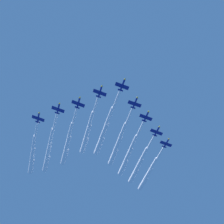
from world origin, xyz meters
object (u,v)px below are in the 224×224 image
(jet_port_inner, at_px, (118,145))
(jet_port_mid, at_px, (128,156))
(jet_starboard_mid, at_px, (67,145))
(jet_starboard_outer, at_px, (49,151))
(jet_trail_starboard, at_px, (33,155))
(jet_lead, at_px, (104,132))
(jet_trail_port, at_px, (148,174))
(jet_port_outer, at_px, (138,166))
(jet_starboard_inner, at_px, (87,133))

(jet_port_inner, height_order, jet_port_mid, jet_port_mid)
(jet_starboard_mid, bearing_deg, jet_port_inner, -35.80)
(jet_starboard_mid, bearing_deg, jet_starboard_outer, 111.74)
(jet_starboard_outer, height_order, jet_trail_starboard, jet_starboard_outer)
(jet_port_mid, bearing_deg, jet_lead, -159.90)
(jet_port_mid, distance_m, jet_trail_port, 27.24)
(jet_port_outer, bearing_deg, jet_trail_port, 20.14)
(jet_port_inner, bearing_deg, jet_lead, -165.63)
(jet_port_mid, distance_m, jet_starboard_mid, 44.64)
(jet_port_inner, xyz_separation_m, jet_trail_port, (39.96, 15.22, 1.09))
(jet_port_inner, distance_m, jet_port_mid, 15.65)
(jet_trail_port, bearing_deg, jet_port_inner, -159.15)
(jet_trail_port, bearing_deg, jet_starboard_inner, -170.72)
(jet_port_mid, bearing_deg, jet_starboard_mid, 162.04)
(jet_lead, bearing_deg, jet_starboard_mid, 120.91)
(jet_port_outer, bearing_deg, jet_starboard_mid, 169.52)
(jet_trail_starboard, bearing_deg, jet_starboard_mid, -60.10)
(jet_starboard_outer, distance_m, jet_trail_port, 77.90)
(jet_starboard_mid, relative_size, jet_trail_port, 1.06)
(jet_port_inner, bearing_deg, jet_starboard_inner, 166.68)
(jet_starboard_mid, xyz_separation_m, jet_trail_starboard, (-14.56, 25.31, 0.54))
(jet_port_mid, bearing_deg, jet_trail_starboard, 145.57)
(jet_port_inner, relative_size, jet_starboard_inner, 1.05)
(jet_trail_starboard, bearing_deg, jet_lead, -59.60)
(jet_lead, distance_m, jet_starboard_mid, 28.03)
(jet_trail_port, bearing_deg, jet_starboard_outer, 163.93)
(jet_starboard_inner, height_order, jet_port_mid, jet_starboard_inner)
(jet_starboard_inner, distance_m, jet_starboard_outer, 34.28)
(jet_lead, height_order, jet_trail_starboard, jet_lead)
(jet_port_inner, distance_m, jet_trail_port, 42.78)
(jet_starboard_mid, xyz_separation_m, jet_trail_port, (68.33, -5.24, 0.51))
(jet_starboard_inner, height_order, jet_starboard_outer, jet_starboard_inner)
(jet_starboard_inner, xyz_separation_m, jet_starboard_outer, (-13.16, 31.64, -0.74))
(jet_starboard_mid, relative_size, jet_trail_starboard, 1.02)
(jet_port_outer, distance_m, jet_starboard_outer, 66.93)
(jet_lead, distance_m, jet_starboard_inner, 11.80)
(jet_starboard_outer, bearing_deg, jet_trail_starboard, 131.83)
(jet_port_inner, xyz_separation_m, jet_port_mid, (14.09, 6.69, 1.27))
(jet_lead, relative_size, jet_starboard_mid, 1.05)
(jet_port_outer, bearing_deg, jet_port_inner, -158.79)
(jet_port_inner, xyz_separation_m, jet_starboard_outer, (-34.88, 36.78, 2.63))
(jet_port_inner, height_order, jet_starboard_inner, jet_starboard_inner)
(jet_port_inner, relative_size, jet_starboard_outer, 0.92)
(jet_starboard_outer, height_order, jet_trail_port, jet_starboard_outer)
(jet_lead, height_order, jet_port_outer, jet_lead)
(jet_trail_port, bearing_deg, jet_lead, -160.78)
(jet_starboard_inner, bearing_deg, jet_starboard_outer, 112.59)
(jet_port_mid, relative_size, jet_trail_port, 1.08)
(jet_port_mid, bearing_deg, jet_port_inner, -154.59)
(jet_port_inner, xyz_separation_m, jet_port_outer, (26.55, 10.30, 0.28))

